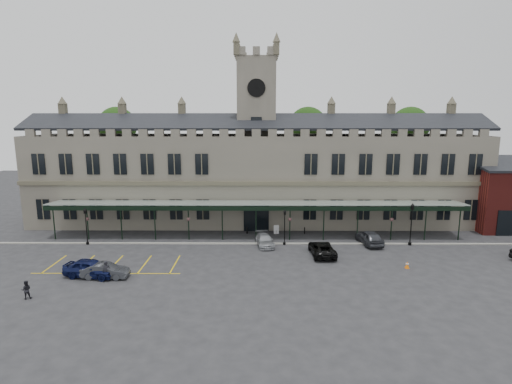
{
  "coord_description": "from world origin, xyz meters",
  "views": [
    {
      "loc": [
        0.28,
        -38.46,
        14.3
      ],
      "look_at": [
        0.0,
        6.0,
        6.0
      ],
      "focal_mm": 28.0,
      "sensor_mm": 36.0,
      "label": 1
    }
  ],
  "objects_px": {
    "station_building": "(256,175)",
    "clock_tower": "(256,127)",
    "car_right_a": "(369,237)",
    "sign_board": "(276,230)",
    "car_van": "(322,249)",
    "traffic_cone": "(407,265)",
    "car_taxi": "(265,240)",
    "lamp_post_left": "(86,223)",
    "person_b": "(26,290)",
    "car_left_b": "(105,271)",
    "car_left_a": "(91,268)",
    "person_a": "(107,271)",
    "lamp_post_mid": "(285,224)",
    "lamp_post_right": "(412,220)"
  },
  "relations": [
    {
      "from": "station_building",
      "to": "car_right_a",
      "type": "distance_m",
      "value": 17.54
    },
    {
      "from": "traffic_cone",
      "to": "lamp_post_left",
      "type": "bearing_deg",
      "value": 168.14
    },
    {
      "from": "car_right_a",
      "to": "car_taxi",
      "type": "bearing_deg",
      "value": -5.39
    },
    {
      "from": "station_building",
      "to": "clock_tower",
      "type": "relative_size",
      "value": 2.42
    },
    {
      "from": "station_building",
      "to": "clock_tower",
      "type": "distance_m",
      "value": 6.64
    },
    {
      "from": "person_a",
      "to": "station_building",
      "type": "bearing_deg",
      "value": 36.09
    },
    {
      "from": "car_van",
      "to": "car_right_a",
      "type": "bearing_deg",
      "value": -150.71
    },
    {
      "from": "station_building",
      "to": "car_left_b",
      "type": "relative_size",
      "value": 14.38
    },
    {
      "from": "car_taxi",
      "to": "car_van",
      "type": "xyz_separation_m",
      "value": [
        6.0,
        -3.2,
        0.07
      ]
    },
    {
      "from": "person_a",
      "to": "sign_board",
      "type": "bearing_deg",
      "value": 21.31
    },
    {
      "from": "lamp_post_left",
      "to": "person_b",
      "type": "bearing_deg",
      "value": -85.83
    },
    {
      "from": "clock_tower",
      "to": "sign_board",
      "type": "distance_m",
      "value": 14.32
    },
    {
      "from": "car_van",
      "to": "lamp_post_mid",
      "type": "bearing_deg",
      "value": -45.91
    },
    {
      "from": "station_building",
      "to": "car_taxi",
      "type": "bearing_deg",
      "value": -84.75
    },
    {
      "from": "lamp_post_left",
      "to": "car_right_a",
      "type": "height_order",
      "value": "lamp_post_left"
    },
    {
      "from": "traffic_cone",
      "to": "person_a",
      "type": "distance_m",
      "value": 28.04
    },
    {
      "from": "station_building",
      "to": "clock_tower",
      "type": "xyz_separation_m",
      "value": [
        0.0,
        0.09,
        6.64
      ]
    },
    {
      "from": "station_building",
      "to": "car_left_b",
      "type": "distance_m",
      "value": 25.12
    },
    {
      "from": "station_building",
      "to": "car_van",
      "type": "xyz_separation_m",
      "value": [
        7.0,
        -14.09,
        -5.77
      ]
    },
    {
      "from": "car_van",
      "to": "sign_board",
      "type": "bearing_deg",
      "value": -62.87
    },
    {
      "from": "car_left_a",
      "to": "car_taxi",
      "type": "distance_m",
      "value": 18.46
    },
    {
      "from": "sign_board",
      "to": "car_van",
      "type": "height_order",
      "value": "car_van"
    },
    {
      "from": "station_building",
      "to": "lamp_post_mid",
      "type": "height_order",
      "value": "station_building"
    },
    {
      "from": "lamp_post_mid",
      "to": "person_a",
      "type": "distance_m",
      "value": 19.53
    },
    {
      "from": "station_building",
      "to": "sign_board",
      "type": "xyz_separation_m",
      "value": [
        2.51,
        -6.32,
        -5.92
      ]
    },
    {
      "from": "station_building",
      "to": "car_van",
      "type": "distance_m",
      "value": 16.76
    },
    {
      "from": "lamp_post_mid",
      "to": "car_left_b",
      "type": "relative_size",
      "value": 0.99
    },
    {
      "from": "car_left_b",
      "to": "car_taxi",
      "type": "xyz_separation_m",
      "value": [
        14.57,
        9.45,
        -0.06
      ]
    },
    {
      "from": "lamp_post_left",
      "to": "car_van",
      "type": "distance_m",
      "value": 26.6
    },
    {
      "from": "lamp_post_left",
      "to": "lamp_post_mid",
      "type": "xyz_separation_m",
      "value": [
        22.57,
        0.05,
        -0.08
      ]
    },
    {
      "from": "traffic_cone",
      "to": "car_van",
      "type": "height_order",
      "value": "car_van"
    },
    {
      "from": "sign_board",
      "to": "car_left_a",
      "type": "relative_size",
      "value": 0.23
    },
    {
      "from": "car_right_a",
      "to": "car_left_a",
      "type": "bearing_deg",
      "value": 11.11
    },
    {
      "from": "lamp_post_left",
      "to": "car_left_b",
      "type": "bearing_deg",
      "value": -59.33
    },
    {
      "from": "traffic_cone",
      "to": "car_taxi",
      "type": "relative_size",
      "value": 0.16
    },
    {
      "from": "clock_tower",
      "to": "person_b",
      "type": "distance_m",
      "value": 33.11
    },
    {
      "from": "lamp_post_right",
      "to": "car_van",
      "type": "height_order",
      "value": "lamp_post_right"
    },
    {
      "from": "car_right_a",
      "to": "traffic_cone",
      "type": "bearing_deg",
      "value": 94.32
    },
    {
      "from": "traffic_cone",
      "to": "station_building",
      "type": "bearing_deg",
      "value": 129.48
    },
    {
      "from": "clock_tower",
      "to": "person_b",
      "type": "xyz_separation_m",
      "value": [
        -18.3,
        -24.68,
        -12.35
      ]
    },
    {
      "from": "station_building",
      "to": "traffic_cone",
      "type": "relative_size",
      "value": 89.3
    },
    {
      "from": "sign_board",
      "to": "person_a",
      "type": "bearing_deg",
      "value": -140.2
    },
    {
      "from": "lamp_post_right",
      "to": "person_a",
      "type": "xyz_separation_m",
      "value": [
        -30.76,
        -10.33,
        -1.99
      ]
    },
    {
      "from": "lamp_post_right",
      "to": "car_right_a",
      "type": "relative_size",
      "value": 1.03
    },
    {
      "from": "clock_tower",
      "to": "car_right_a",
      "type": "relative_size",
      "value": 5.22
    },
    {
      "from": "clock_tower",
      "to": "car_van",
      "type": "relative_size",
      "value": 4.92
    },
    {
      "from": "person_b",
      "to": "clock_tower",
      "type": "bearing_deg",
      "value": -147.37
    },
    {
      "from": "car_left_b",
      "to": "car_taxi",
      "type": "height_order",
      "value": "car_left_b"
    },
    {
      "from": "car_left_a",
      "to": "car_van",
      "type": "bearing_deg",
      "value": -65.05
    },
    {
      "from": "sign_board",
      "to": "person_b",
      "type": "bearing_deg",
      "value": -141.97
    }
  ]
}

